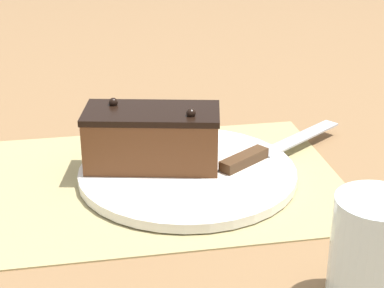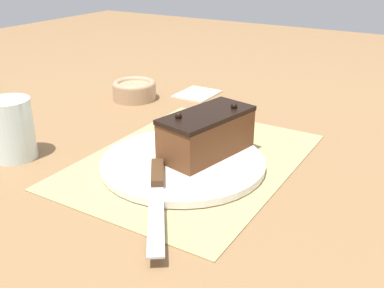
{
  "view_description": "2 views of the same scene",
  "coord_description": "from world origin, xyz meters",
  "px_view_note": "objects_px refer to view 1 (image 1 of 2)",
  "views": [
    {
      "loc": [
        0.1,
        0.74,
        0.38
      ],
      "look_at": [
        -0.04,
        -0.04,
        0.03
      ],
      "focal_mm": 60.0,
      "sensor_mm": 36.0,
      "label": 1
    },
    {
      "loc": [
        -0.62,
        -0.37,
        0.35
      ],
      "look_at": [
        0.0,
        0.0,
        0.03
      ],
      "focal_mm": 42.0,
      "sensor_mm": 36.0,
      "label": 2
    }
  ],
  "objects_px": {
    "cake_plate": "(188,173)",
    "drinking_glass": "(372,253)",
    "serving_knife": "(264,152)",
    "chocolate_cake": "(152,137)"
  },
  "relations": [
    {
      "from": "cake_plate",
      "to": "drinking_glass",
      "type": "height_order",
      "value": "drinking_glass"
    },
    {
      "from": "chocolate_cake",
      "to": "serving_knife",
      "type": "height_order",
      "value": "chocolate_cake"
    },
    {
      "from": "drinking_glass",
      "to": "cake_plate",
      "type": "bearing_deg",
      "value": -66.52
    },
    {
      "from": "cake_plate",
      "to": "drinking_glass",
      "type": "xyz_separation_m",
      "value": [
        -0.12,
        0.28,
        0.04
      ]
    },
    {
      "from": "serving_knife",
      "to": "drinking_glass",
      "type": "distance_m",
      "value": 0.31
    },
    {
      "from": "chocolate_cake",
      "to": "serving_knife",
      "type": "relative_size",
      "value": 0.88
    },
    {
      "from": "chocolate_cake",
      "to": "drinking_glass",
      "type": "relative_size",
      "value": 1.7
    },
    {
      "from": "cake_plate",
      "to": "serving_knife",
      "type": "relative_size",
      "value": 1.33
    },
    {
      "from": "cake_plate",
      "to": "chocolate_cake",
      "type": "distance_m",
      "value": 0.07
    },
    {
      "from": "serving_knife",
      "to": "drinking_glass",
      "type": "height_order",
      "value": "drinking_glass"
    }
  ]
}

